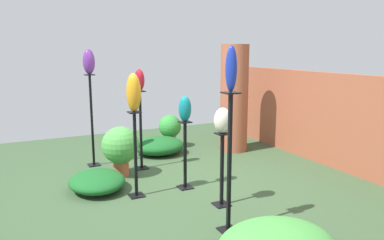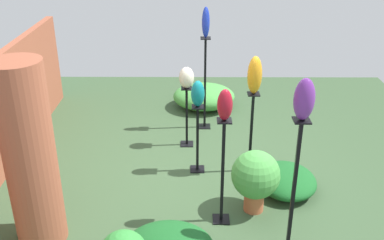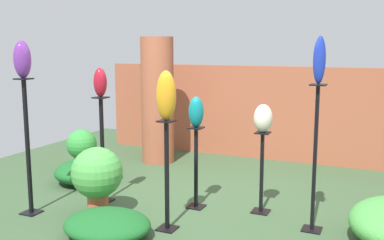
# 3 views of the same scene
# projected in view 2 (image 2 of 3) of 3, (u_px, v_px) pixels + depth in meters

# --- Properties ---
(ground_plane) EXTENTS (8.00, 8.00, 0.00)m
(ground_plane) POSITION_uv_depth(u_px,v_px,m) (198.00, 173.00, 6.33)
(ground_plane) COLOR #385133
(brick_pillar) EXTENTS (0.54, 0.54, 2.08)m
(brick_pillar) POSITION_uv_depth(u_px,v_px,m) (30.00, 157.00, 4.65)
(brick_pillar) COLOR #9E5138
(brick_pillar) RESTS_ON ground
(pedestal_ivory) EXTENTS (0.20, 0.20, 0.96)m
(pedestal_ivory) POSITION_uv_depth(u_px,v_px,m) (187.00, 120.00, 6.91)
(pedestal_ivory) COLOR black
(pedestal_ivory) RESTS_ON ground
(pedestal_cobalt) EXTENTS (0.20, 0.20, 1.55)m
(pedestal_cobalt) POSITION_uv_depth(u_px,v_px,m) (205.00, 87.00, 7.36)
(pedestal_cobalt) COLOR black
(pedestal_cobalt) RESTS_ON ground
(pedestal_violet) EXTENTS (0.20, 0.20, 1.58)m
(pedestal_violet) POSITION_uv_depth(u_px,v_px,m) (293.00, 195.00, 4.57)
(pedestal_violet) COLOR black
(pedestal_violet) RESTS_ON ground
(pedestal_amber) EXTENTS (0.20, 0.20, 1.18)m
(pedestal_amber) POSITION_uv_depth(u_px,v_px,m) (251.00, 137.00, 6.16)
(pedestal_amber) COLOR black
(pedestal_amber) RESTS_ON ground
(pedestal_teal) EXTENTS (0.20, 0.20, 0.99)m
(pedestal_teal) POSITION_uv_depth(u_px,v_px,m) (197.00, 142.00, 6.21)
(pedestal_teal) COLOR black
(pedestal_teal) RESTS_ON ground
(pedestal_ruby) EXTENTS (0.20, 0.20, 1.32)m
(pedestal_ruby) POSITION_uv_depth(u_px,v_px,m) (222.00, 177.00, 5.11)
(pedestal_ruby) COLOR black
(pedestal_ruby) RESTS_ON ground
(art_vase_ivory) EXTENTS (0.21, 0.22, 0.32)m
(art_vase_ivory) POSITION_uv_depth(u_px,v_px,m) (187.00, 78.00, 6.62)
(art_vase_ivory) COLOR beige
(art_vase_ivory) RESTS_ON pedestal_ivory
(art_vase_cobalt) EXTENTS (0.13, 0.12, 0.48)m
(art_vase_cobalt) POSITION_uv_depth(u_px,v_px,m) (206.00, 22.00, 6.91)
(art_vase_cobalt) COLOR #192D9E
(art_vase_cobalt) RESTS_ON pedestal_cobalt
(art_vase_violet) EXTENTS (0.18, 0.20, 0.42)m
(art_vase_violet) POSITION_uv_depth(u_px,v_px,m) (304.00, 99.00, 4.12)
(art_vase_violet) COLOR #6B2D8C
(art_vase_violet) RESTS_ON pedestal_violet
(art_vase_amber) EXTENTS (0.21, 0.19, 0.51)m
(art_vase_amber) POSITION_uv_depth(u_px,v_px,m) (255.00, 75.00, 5.78)
(art_vase_amber) COLOR orange
(art_vase_amber) RESTS_ON pedestal_amber
(art_vase_teal) EXTENTS (0.18, 0.18, 0.36)m
(art_vase_teal) POSITION_uv_depth(u_px,v_px,m) (198.00, 94.00, 5.91)
(art_vase_teal) COLOR #0F727A
(art_vase_teal) RESTS_ON pedestal_teal
(art_vase_ruby) EXTENTS (0.16, 0.17, 0.35)m
(art_vase_ruby) POSITION_uv_depth(u_px,v_px,m) (225.00, 105.00, 4.73)
(art_vase_ruby) COLOR maroon
(art_vase_ruby) RESTS_ON pedestal_ruby
(potted_plant_front_right) EXTENTS (0.59, 0.59, 0.80)m
(potted_plant_front_right) POSITION_uv_depth(u_px,v_px,m) (255.00, 177.00, 5.35)
(potted_plant_front_right) COLOR #B25B38
(potted_plant_front_right) RESTS_ON ground
(foliage_bed_west) EXTENTS (0.92, 0.79, 0.27)m
(foliage_bed_west) POSITION_uv_depth(u_px,v_px,m) (286.00, 180.00, 5.91)
(foliage_bed_west) COLOR #195923
(foliage_bed_west) RESTS_ON ground
(foliage_bed_center) EXTENTS (0.97, 1.14, 0.43)m
(foliage_bed_center) POSITION_uv_depth(u_px,v_px,m) (204.00, 96.00, 8.34)
(foliage_bed_center) COLOR #479942
(foliage_bed_center) RESTS_ON ground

